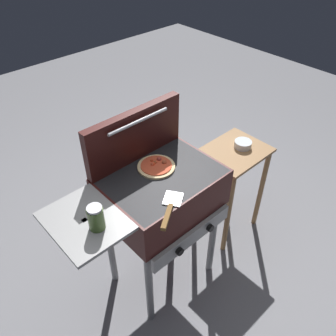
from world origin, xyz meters
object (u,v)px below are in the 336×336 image
grill (160,196)px  sauce_jar (96,218)px  prep_table (231,174)px  topping_bowl_near (243,144)px  pizza_pepperoni (156,166)px  spatula (170,209)px

grill → sauce_jar: 0.49m
prep_table → topping_bowl_near: 0.24m
sauce_jar → topping_bowl_near: (1.19, 0.07, -0.21)m
topping_bowl_near → pizza_pepperoni: bearing=173.9°
pizza_pepperoni → spatula: 0.33m
grill → spatula: size_ratio=3.88×
spatula → pizza_pepperoni: bearing=59.8°
prep_table → topping_bowl_near: topping_bowl_near is taller
grill → prep_table: grill is taller
pizza_pepperoni → spatula: size_ratio=0.85×
grill → spatula: bearing=-120.8°
prep_table → topping_bowl_near: bearing=-7.4°
grill → sauce_jar: sauce_jar is taller
grill → prep_table: (0.67, 0.00, -0.23)m
pizza_pepperoni → topping_bowl_near: 0.72m
sauce_jar → topping_bowl_near: size_ratio=1.09×
prep_table → grill: bearing=-179.6°
grill → spatula: spatula is taller
sauce_jar → prep_table: size_ratio=0.17×
prep_table → topping_bowl_near: size_ratio=6.34×
sauce_jar → spatula: bearing=-24.8°
topping_bowl_near → sauce_jar: bearing=-176.7°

